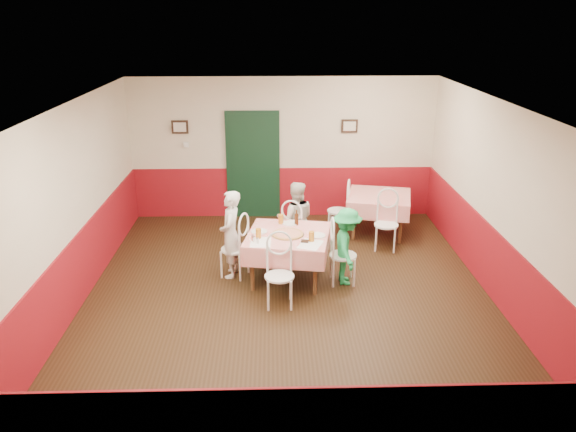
{
  "coord_description": "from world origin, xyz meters",
  "views": [
    {
      "loc": [
        -0.23,
        -7.4,
        3.97
      ],
      "look_at": [
        0.01,
        0.56,
        1.05
      ],
      "focal_mm": 35.0,
      "sensor_mm": 36.0,
      "label": 1
    }
  ],
  "objects_px": {
    "main_table": "(288,257)",
    "glass_a": "(258,233)",
    "chair_second_a": "(339,211)",
    "glass_b": "(312,236)",
    "chair_left": "(234,249)",
    "beer_bottle": "(296,218)",
    "diner_left": "(231,234)",
    "diner_right": "(347,247)",
    "chair_right": "(343,256)",
    "second_table": "(378,214)",
    "pizza": "(288,234)",
    "wallet": "(305,241)",
    "chair_second_b": "(386,225)",
    "glass_c": "(281,219)",
    "diner_far": "(296,220)",
    "chair_near": "(279,277)",
    "chair_far": "(295,232)"
  },
  "relations": [
    {
      "from": "main_table",
      "to": "beer_bottle",
      "type": "relative_size",
      "value": 5.48
    },
    {
      "from": "main_table",
      "to": "second_table",
      "type": "relative_size",
      "value": 1.09
    },
    {
      "from": "second_table",
      "to": "wallet",
      "type": "distance_m",
      "value": 2.71
    },
    {
      "from": "chair_right",
      "to": "pizza",
      "type": "bearing_deg",
      "value": 82.74
    },
    {
      "from": "chair_far",
      "to": "second_table",
      "type": "bearing_deg",
      "value": -125.18
    },
    {
      "from": "chair_second_b",
      "to": "glass_c",
      "type": "distance_m",
      "value": 2.01
    },
    {
      "from": "glass_c",
      "to": "diner_right",
      "type": "height_order",
      "value": "diner_right"
    },
    {
      "from": "pizza",
      "to": "glass_a",
      "type": "relative_size",
      "value": 3.14
    },
    {
      "from": "main_table",
      "to": "glass_a",
      "type": "relative_size",
      "value": 8.04
    },
    {
      "from": "second_table",
      "to": "pizza",
      "type": "bearing_deg",
      "value": -132.49
    },
    {
      "from": "chair_left",
      "to": "diner_far",
      "type": "xyz_separation_m",
      "value": [
        0.99,
        0.74,
        0.21
      ]
    },
    {
      "from": "chair_second_a",
      "to": "wallet",
      "type": "height_order",
      "value": "chair_second_a"
    },
    {
      "from": "diner_far",
      "to": "main_table",
      "type": "bearing_deg",
      "value": 78.98
    },
    {
      "from": "chair_second_a",
      "to": "glass_b",
      "type": "xyz_separation_m",
      "value": [
        -0.66,
        -2.18,
        0.39
      ]
    },
    {
      "from": "glass_b",
      "to": "diner_far",
      "type": "bearing_deg",
      "value": 98.83
    },
    {
      "from": "diner_left",
      "to": "chair_left",
      "type": "bearing_deg",
      "value": 84.92
    },
    {
      "from": "pizza",
      "to": "beer_bottle",
      "type": "distance_m",
      "value": 0.46
    },
    {
      "from": "chair_second_b",
      "to": "wallet",
      "type": "bearing_deg",
      "value": -122.99
    },
    {
      "from": "chair_second_b",
      "to": "wallet",
      "type": "height_order",
      "value": "chair_second_b"
    },
    {
      "from": "chair_left",
      "to": "wallet",
      "type": "xyz_separation_m",
      "value": [
        1.08,
        -0.47,
        0.32
      ]
    },
    {
      "from": "main_table",
      "to": "beer_bottle",
      "type": "height_order",
      "value": "beer_bottle"
    },
    {
      "from": "beer_bottle",
      "to": "chair_near",
      "type": "bearing_deg",
      "value": -103.43
    },
    {
      "from": "chair_near",
      "to": "beer_bottle",
      "type": "height_order",
      "value": "beer_bottle"
    },
    {
      "from": "chair_left",
      "to": "chair_second_a",
      "type": "xyz_separation_m",
      "value": [
        1.84,
        1.73,
        0.0
      ]
    },
    {
      "from": "chair_left",
      "to": "glass_c",
      "type": "relative_size",
      "value": 5.9
    },
    {
      "from": "chair_near",
      "to": "diner_left",
      "type": "relative_size",
      "value": 0.64
    },
    {
      "from": "chair_right",
      "to": "diner_left",
      "type": "distance_m",
      "value": 1.77
    },
    {
      "from": "chair_second_b",
      "to": "diner_far",
      "type": "distance_m",
      "value": 1.63
    },
    {
      "from": "chair_left",
      "to": "wallet",
      "type": "height_order",
      "value": "chair_left"
    },
    {
      "from": "chair_right",
      "to": "glass_b",
      "type": "xyz_separation_m",
      "value": [
        -0.5,
        -0.15,
        0.39
      ]
    },
    {
      "from": "diner_far",
      "to": "diner_right",
      "type": "relative_size",
      "value": 1.09
    },
    {
      "from": "chair_right",
      "to": "diner_far",
      "type": "bearing_deg",
      "value": 33.25
    },
    {
      "from": "main_table",
      "to": "diner_left",
      "type": "xyz_separation_m",
      "value": [
        -0.89,
        0.15,
        0.33
      ]
    },
    {
      "from": "chair_right",
      "to": "diner_right",
      "type": "height_order",
      "value": "diner_right"
    },
    {
      "from": "wallet",
      "to": "diner_far",
      "type": "height_order",
      "value": "diner_far"
    },
    {
      "from": "chair_left",
      "to": "beer_bottle",
      "type": "distance_m",
      "value": 1.1
    },
    {
      "from": "chair_far",
      "to": "pizza",
      "type": "distance_m",
      "value": 0.95
    },
    {
      "from": "chair_left",
      "to": "chair_second_a",
      "type": "distance_m",
      "value": 2.53
    },
    {
      "from": "glass_a",
      "to": "diner_far",
      "type": "distance_m",
      "value": 1.22
    },
    {
      "from": "main_table",
      "to": "chair_right",
      "type": "height_order",
      "value": "chair_right"
    },
    {
      "from": "pizza",
      "to": "wallet",
      "type": "height_order",
      "value": "pizza"
    },
    {
      "from": "glass_c",
      "to": "wallet",
      "type": "relative_size",
      "value": 1.39
    },
    {
      "from": "glass_a",
      "to": "wallet",
      "type": "bearing_deg",
      "value": -13.46
    },
    {
      "from": "chair_far",
      "to": "pizza",
      "type": "bearing_deg",
      "value": 101.96
    },
    {
      "from": "diner_far",
      "to": "chair_second_b",
      "type": "bearing_deg",
      "value": -172.5
    },
    {
      "from": "diner_right",
      "to": "chair_right",
      "type": "bearing_deg",
      "value": 80.12
    },
    {
      "from": "chair_far",
      "to": "chair_second_a",
      "type": "relative_size",
      "value": 1.0
    },
    {
      "from": "chair_left",
      "to": "beer_bottle",
      "type": "bearing_deg",
      "value": 125.21
    },
    {
      "from": "second_table",
      "to": "chair_near",
      "type": "relative_size",
      "value": 1.24
    },
    {
      "from": "chair_left",
      "to": "pizza",
      "type": "bearing_deg",
      "value": 98.74
    }
  ]
}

